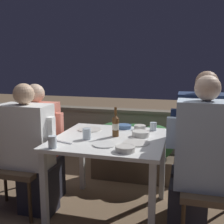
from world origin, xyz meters
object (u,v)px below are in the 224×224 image
person_navy_jumper (199,147)px  person_white_polo (30,150)px  beer_bottle (116,125)px  chair_right_far (223,164)px  person_coral_top (40,142)px  chair_left_near (11,155)px  person_blue_shirt (199,160)px  chair_left_far (23,146)px

person_navy_jumper → person_white_polo: bearing=-169.3°
person_white_polo → beer_bottle: person_white_polo is taller
beer_bottle → chair_right_far: bearing=5.6°
person_white_polo → person_coral_top: person_white_polo is taller
chair_left_near → person_blue_shirt: size_ratio=0.69×
person_coral_top → person_navy_jumper: 1.56m
person_white_polo → chair_left_far: bearing=132.4°
chair_left_near → chair_right_far: bearing=8.5°
person_white_polo → beer_bottle: size_ratio=4.55×
chair_left_near → chair_left_far: size_ratio=1.00×
chair_left_near → person_blue_shirt: bearing=-1.2°
person_white_polo → person_coral_top: (-0.06, 0.29, -0.01)m
person_navy_jumper → beer_bottle: 0.76m
chair_left_far → chair_right_far: 1.97m
beer_bottle → person_coral_top: bearing=173.3°
chair_left_near → person_coral_top: size_ratio=0.76×
person_navy_jumper → beer_bottle: person_navy_jumper is taller
person_coral_top → chair_right_far: (1.76, -0.00, -0.06)m
chair_right_far → person_white_polo: bearing=-170.5°
person_coral_top → chair_right_far: 1.76m
beer_bottle → person_blue_shirt: bearing=-17.4°
person_blue_shirt → chair_right_far: person_blue_shirt is taller
chair_left_near → person_navy_jumper: size_ratio=0.68×
chair_left_near → chair_left_far: same height
chair_left_near → chair_right_far: 1.93m
beer_bottle → person_white_polo: bearing=-165.9°
person_coral_top → person_blue_shirt: size_ratio=0.91×
person_coral_top → beer_bottle: bearing=-6.7°
person_white_polo → chair_right_far: bearing=9.5°
person_white_polo → chair_left_near: bearing=180.0°
beer_bottle → chair_left_near: bearing=-168.8°
chair_left_near → beer_bottle: bearing=11.2°
person_coral_top → beer_bottle: person_coral_top is taller
chair_left_near → person_blue_shirt: (1.70, -0.03, 0.12)m
chair_left_far → person_coral_top: (0.21, 0.00, 0.06)m
chair_left_near → person_navy_jumper: person_navy_jumper is taller
person_coral_top → chair_right_far: bearing=-0.1°
chair_left_far → person_coral_top: bearing=0.0°
person_white_polo → beer_bottle: bearing=14.1°
person_white_polo → person_navy_jumper: size_ratio=0.91×
chair_left_far → beer_bottle: size_ratio=3.37×
person_navy_jumper → chair_left_near: bearing=-170.5°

